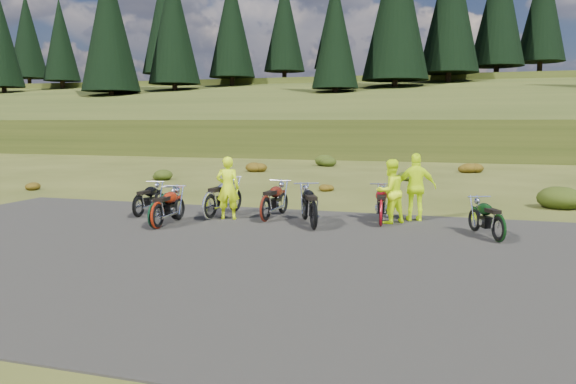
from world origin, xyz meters
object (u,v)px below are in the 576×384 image
(motorcycle_0, at_px, (139,218))
(motorcycle_7, at_px, (498,243))
(person_middle, at_px, (228,189))
(motorcycle_3, at_px, (210,221))

(motorcycle_0, height_order, motorcycle_7, motorcycle_0)
(motorcycle_0, distance_m, person_middle, 2.83)
(motorcycle_3, bearing_deg, person_middle, -56.64)
(motorcycle_0, bearing_deg, motorcycle_7, -95.20)
(motorcycle_3, relative_size, motorcycle_7, 1.21)
(motorcycle_0, xyz_separation_m, motorcycle_3, (2.17, 0.27, 0.00))
(motorcycle_3, distance_m, person_middle, 1.05)
(motorcycle_0, relative_size, person_middle, 1.04)
(motorcycle_0, relative_size, motorcycle_7, 1.01)
(motorcycle_0, relative_size, motorcycle_3, 0.84)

